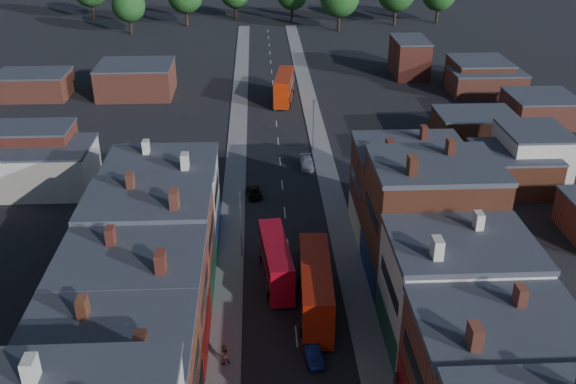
{
  "coord_description": "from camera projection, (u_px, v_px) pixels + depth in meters",
  "views": [
    {
      "loc": [
        -3.04,
        -30.67,
        38.04
      ],
      "look_at": [
        0.0,
        31.75,
        7.0
      ],
      "focal_mm": 40.0,
      "sensor_mm": 36.0,
      "label": 1
    }
  ],
  "objects": [
    {
      "name": "car_3",
      "position": [
        307.0,
        163.0,
        92.44
      ],
      "size": [
        1.9,
        4.57,
        1.32
      ],
      "primitive_type": "imported",
      "rotation": [
        0.0,
        0.0,
        0.01
      ],
      "color": "silver",
      "rests_on": "ground"
    },
    {
      "name": "bus_0",
      "position": [
        276.0,
        261.0,
        65.76
      ],
      "size": [
        3.43,
        10.71,
        4.54
      ],
      "rotation": [
        0.0,
        0.0,
        0.1
      ],
      "color": "red",
      "rests_on": "ground"
    },
    {
      "name": "ped_1",
      "position": [
        224.0,
        355.0,
        54.95
      ],
      "size": [
        1.07,
        0.85,
        1.95
      ],
      "primitive_type": "imported",
      "rotation": [
        0.0,
        0.0,
        3.55
      ],
      "color": "#381E16",
      "rests_on": "pavement_west"
    },
    {
      "name": "bus_1",
      "position": [
        315.0,
        288.0,
        60.75
      ],
      "size": [
        3.5,
        12.42,
        5.32
      ],
      "rotation": [
        0.0,
        0.0,
        -0.04
      ],
      "color": "#BA1F0A",
      "rests_on": "ground"
    },
    {
      "name": "lamp_post_2",
      "position": [
        241.0,
        219.0,
        69.01
      ],
      "size": [
        0.25,
        0.7,
        8.12
      ],
      "color": "slate",
      "rests_on": "ground"
    },
    {
      "name": "lamp_post_3",
      "position": [
        313.0,
        121.0,
        96.3
      ],
      "size": [
        0.25,
        0.7,
        8.12
      ],
      "color": "slate",
      "rests_on": "ground"
    },
    {
      "name": "bus_2",
      "position": [
        284.0,
        87.0,
        118.41
      ],
      "size": [
        4.33,
        12.32,
        5.21
      ],
      "rotation": [
        0.0,
        0.0,
        -0.13
      ],
      "color": "#AE2407",
      "rests_on": "ground"
    },
    {
      "name": "ped_3",
      "position": [
        395.0,
        380.0,
        52.43
      ],
      "size": [
        0.49,
        0.98,
        1.62
      ],
      "primitive_type": "imported",
      "rotation": [
        0.0,
        0.0,
        1.64
      ],
      "color": "#5F5852",
      "rests_on": "pavement_east"
    },
    {
      "name": "pavement_east",
      "position": [
        328.0,
        177.0,
        89.47
      ],
      "size": [
        3.0,
        200.0,
        0.12
      ],
      "primitive_type": "cube",
      "color": "gray",
      "rests_on": "ground"
    },
    {
      "name": "pavement_west",
      "position": [
        235.0,
        179.0,
        88.91
      ],
      "size": [
        3.0,
        200.0,
        0.12
      ],
      "primitive_type": "cube",
      "color": "gray",
      "rests_on": "ground"
    },
    {
      "name": "car_1",
      "position": [
        312.0,
        353.0,
        55.82
      ],
      "size": [
        1.86,
        4.04,
        1.28
      ],
      "primitive_type": "imported",
      "rotation": [
        0.0,
        0.0,
        0.13
      ],
      "color": "navy",
      "rests_on": "ground"
    },
    {
      "name": "car_2",
      "position": [
        254.0,
        193.0,
        84.1
      ],
      "size": [
        2.26,
        4.05,
        1.07
      ],
      "primitive_type": "imported",
      "rotation": [
        0.0,
        0.0,
        0.13
      ],
      "color": "black",
      "rests_on": "ground"
    }
  ]
}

